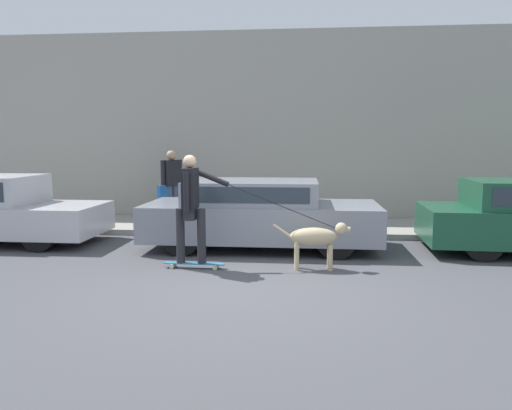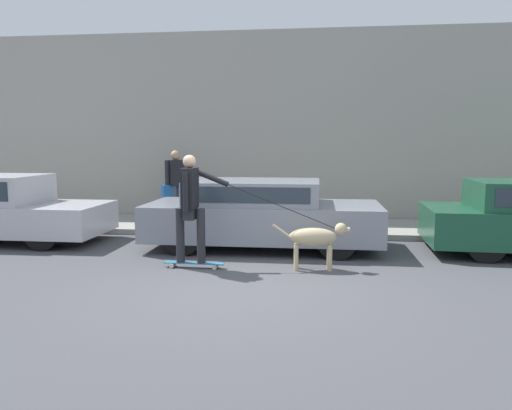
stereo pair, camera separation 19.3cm
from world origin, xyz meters
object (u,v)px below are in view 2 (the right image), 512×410
(skateboarder, at_px, (191,204))
(parked_car_1, at_px, (261,214))
(dog, at_px, (315,238))
(pedestrian_with_bag, at_px, (175,182))

(skateboarder, bearing_deg, parked_car_1, 62.23)
(parked_car_1, bearing_deg, skateboarder, -119.04)
(parked_car_1, bearing_deg, dog, -55.91)
(parked_car_1, distance_m, dog, 1.81)
(dog, xyz_separation_m, skateboarder, (-1.91, -0.13, 0.52))
(pedestrian_with_bag, bearing_deg, skateboarder, 142.73)
(parked_car_1, distance_m, pedestrian_with_bag, 3.31)
(dog, xyz_separation_m, pedestrian_with_bag, (-3.31, 3.84, 0.54))
(pedestrian_with_bag, bearing_deg, dog, 164.08)
(skateboarder, bearing_deg, dog, 5.16)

